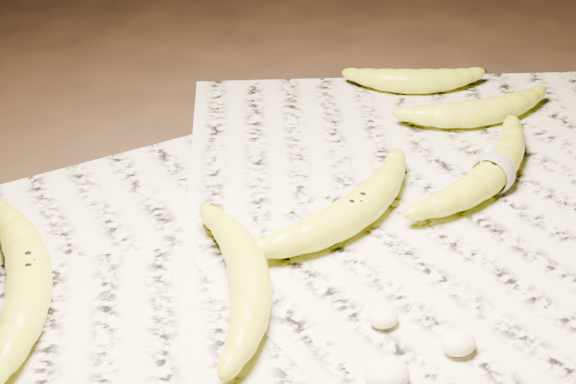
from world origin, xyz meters
name	(u,v)px	position (x,y,z in m)	size (l,w,h in m)	color
ground	(300,244)	(0.00, 0.00, 0.00)	(3.00, 3.00, 0.00)	black
newspaper_patch	(346,251)	(0.04, -0.03, 0.00)	(0.90, 0.70, 0.01)	beige
banana_left_a	(29,273)	(-0.26, 0.02, 0.03)	(0.23, 0.07, 0.04)	#B7D21A
banana_left_b	(250,276)	(-0.08, -0.06, 0.03)	(0.20, 0.06, 0.04)	#B7D21A
banana_center	(355,209)	(0.06, 0.00, 0.03)	(0.21, 0.06, 0.04)	#B7D21A
banana_taped	(494,170)	(0.23, 0.01, 0.03)	(0.22, 0.06, 0.04)	#B7D21A
banana_upper_a	(483,109)	(0.31, 0.13, 0.03)	(0.18, 0.06, 0.04)	#B7D21A
banana_upper_b	(416,79)	(0.27, 0.24, 0.02)	(0.16, 0.05, 0.03)	#B7D21A
measuring_tape	(494,170)	(0.23, 0.01, 0.03)	(0.05, 0.05, 0.00)	white
flesh_chunk_a	(387,371)	(-0.01, -0.20, 0.02)	(0.04, 0.03, 0.02)	beige
flesh_chunk_b	(459,340)	(0.06, -0.19, 0.02)	(0.03, 0.03, 0.02)	beige
flesh_chunk_c	(384,314)	(0.02, -0.14, 0.02)	(0.03, 0.02, 0.02)	beige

